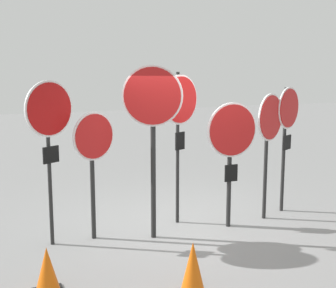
{
  "coord_description": "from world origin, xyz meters",
  "views": [
    {
      "loc": [
        -2.96,
        -6.78,
        2.66
      ],
      "look_at": [
        -0.31,
        0.0,
        1.42
      ],
      "focal_mm": 50.0,
      "sensor_mm": 36.0,
      "label": 1
    }
  ],
  "objects_px": {
    "stop_sign_0": "(49,122)",
    "stop_sign_6": "(287,121)",
    "traffic_cone_1": "(193,270)",
    "stop_sign_5": "(270,127)",
    "stop_sign_1": "(93,148)",
    "stop_sign_2": "(153,115)",
    "stop_sign_3": "(180,112)",
    "traffic_cone_0": "(47,271)",
    "stop_sign_4": "(232,140)"
  },
  "relations": [
    {
      "from": "stop_sign_0",
      "to": "stop_sign_4",
      "type": "bearing_deg",
      "value": -34.95
    },
    {
      "from": "traffic_cone_0",
      "to": "stop_sign_4",
      "type": "bearing_deg",
      "value": 21.76
    },
    {
      "from": "stop_sign_1",
      "to": "stop_sign_6",
      "type": "relative_size",
      "value": 0.87
    },
    {
      "from": "stop_sign_0",
      "to": "traffic_cone_1",
      "type": "bearing_deg",
      "value": -89.29
    },
    {
      "from": "stop_sign_2",
      "to": "stop_sign_6",
      "type": "relative_size",
      "value": 1.17
    },
    {
      "from": "stop_sign_0",
      "to": "stop_sign_1",
      "type": "height_order",
      "value": "stop_sign_0"
    },
    {
      "from": "stop_sign_4",
      "to": "stop_sign_5",
      "type": "distance_m",
      "value": 0.83
    },
    {
      "from": "stop_sign_3",
      "to": "stop_sign_4",
      "type": "xyz_separation_m",
      "value": [
        0.69,
        -0.5,
        -0.43
      ]
    },
    {
      "from": "stop_sign_0",
      "to": "stop_sign_5",
      "type": "distance_m",
      "value": 3.63
    },
    {
      "from": "stop_sign_4",
      "to": "traffic_cone_1",
      "type": "relative_size",
      "value": 3.11
    },
    {
      "from": "stop_sign_3",
      "to": "stop_sign_4",
      "type": "bearing_deg",
      "value": -61.01
    },
    {
      "from": "traffic_cone_0",
      "to": "stop_sign_1",
      "type": "bearing_deg",
      "value": 59.06
    },
    {
      "from": "stop_sign_2",
      "to": "stop_sign_5",
      "type": "distance_m",
      "value": 2.18
    },
    {
      "from": "stop_sign_5",
      "to": "traffic_cone_1",
      "type": "height_order",
      "value": "stop_sign_5"
    },
    {
      "from": "stop_sign_0",
      "to": "stop_sign_6",
      "type": "relative_size",
      "value": 1.08
    },
    {
      "from": "stop_sign_0",
      "to": "traffic_cone_1",
      "type": "distance_m",
      "value": 2.95
    },
    {
      "from": "stop_sign_4",
      "to": "traffic_cone_1",
      "type": "distance_m",
      "value": 2.71
    },
    {
      "from": "stop_sign_2",
      "to": "traffic_cone_1",
      "type": "height_order",
      "value": "stop_sign_2"
    },
    {
      "from": "stop_sign_0",
      "to": "stop_sign_3",
      "type": "bearing_deg",
      "value": -23.19
    },
    {
      "from": "stop_sign_4",
      "to": "stop_sign_6",
      "type": "distance_m",
      "value": 1.42
    },
    {
      "from": "stop_sign_5",
      "to": "traffic_cone_1",
      "type": "relative_size",
      "value": 3.28
    },
    {
      "from": "stop_sign_1",
      "to": "traffic_cone_0",
      "type": "bearing_deg",
      "value": -144.73
    },
    {
      "from": "stop_sign_1",
      "to": "traffic_cone_1",
      "type": "bearing_deg",
      "value": -97.6
    },
    {
      "from": "stop_sign_2",
      "to": "stop_sign_3",
      "type": "height_order",
      "value": "stop_sign_2"
    },
    {
      "from": "stop_sign_0",
      "to": "stop_sign_2",
      "type": "distance_m",
      "value": 1.5
    },
    {
      "from": "stop_sign_6",
      "to": "stop_sign_1",
      "type": "bearing_deg",
      "value": 153.61
    },
    {
      "from": "stop_sign_0",
      "to": "traffic_cone_1",
      "type": "xyz_separation_m",
      "value": [
        1.27,
        -2.19,
        -1.51
      ]
    },
    {
      "from": "stop_sign_1",
      "to": "stop_sign_4",
      "type": "height_order",
      "value": "stop_sign_4"
    },
    {
      "from": "stop_sign_2",
      "to": "traffic_cone_0",
      "type": "bearing_deg",
      "value": -119.32
    },
    {
      "from": "stop_sign_4",
      "to": "traffic_cone_0",
      "type": "distance_m",
      "value": 3.54
    },
    {
      "from": "stop_sign_6",
      "to": "traffic_cone_0",
      "type": "bearing_deg",
      "value": 171.99
    },
    {
      "from": "stop_sign_6",
      "to": "stop_sign_4",
      "type": "bearing_deg",
      "value": 168.46
    },
    {
      "from": "traffic_cone_1",
      "to": "stop_sign_5",
      "type": "bearing_deg",
      "value": 41.33
    },
    {
      "from": "stop_sign_2",
      "to": "stop_sign_4",
      "type": "distance_m",
      "value": 1.43
    },
    {
      "from": "stop_sign_2",
      "to": "stop_sign_0",
      "type": "bearing_deg",
      "value": -165.29
    },
    {
      "from": "stop_sign_4",
      "to": "stop_sign_2",
      "type": "bearing_deg",
      "value": 179.4
    },
    {
      "from": "stop_sign_1",
      "to": "stop_sign_4",
      "type": "bearing_deg",
      "value": -31.32
    },
    {
      "from": "stop_sign_2",
      "to": "stop_sign_5",
      "type": "relative_size",
      "value": 1.22
    },
    {
      "from": "traffic_cone_0",
      "to": "traffic_cone_1",
      "type": "bearing_deg",
      "value": -23.67
    },
    {
      "from": "stop_sign_0",
      "to": "stop_sign_1",
      "type": "bearing_deg",
      "value": -27.91
    },
    {
      "from": "stop_sign_2",
      "to": "stop_sign_3",
      "type": "relative_size",
      "value": 1.05
    },
    {
      "from": "stop_sign_0",
      "to": "stop_sign_2",
      "type": "height_order",
      "value": "stop_sign_2"
    },
    {
      "from": "stop_sign_0",
      "to": "stop_sign_2",
      "type": "bearing_deg",
      "value": -40.39
    },
    {
      "from": "stop_sign_6",
      "to": "traffic_cone_1",
      "type": "xyz_separation_m",
      "value": [
        -2.89,
        -2.32,
        -1.34
      ]
    },
    {
      "from": "stop_sign_2",
      "to": "stop_sign_6",
      "type": "bearing_deg",
      "value": 34.48
    },
    {
      "from": "stop_sign_1",
      "to": "stop_sign_5",
      "type": "height_order",
      "value": "stop_sign_5"
    },
    {
      "from": "stop_sign_0",
      "to": "stop_sign_6",
      "type": "bearing_deg",
      "value": -27.59
    },
    {
      "from": "stop_sign_4",
      "to": "stop_sign_6",
      "type": "relative_size",
      "value": 0.91
    },
    {
      "from": "stop_sign_1",
      "to": "stop_sign_0",
      "type": "bearing_deg",
      "value": 157.72
    },
    {
      "from": "stop_sign_1",
      "to": "stop_sign_6",
      "type": "height_order",
      "value": "stop_sign_6"
    }
  ]
}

